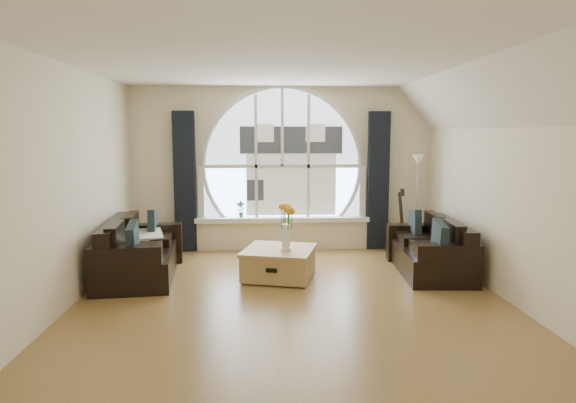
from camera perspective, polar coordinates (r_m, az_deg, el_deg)
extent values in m
cube|color=brown|center=(5.90, 0.47, -11.35)|extent=(5.00, 5.50, 0.01)
cube|color=silver|center=(5.63, 0.50, 15.60)|extent=(5.00, 5.50, 0.01)
cube|color=beige|center=(8.34, -0.67, 3.75)|extent=(5.00, 0.01, 2.70)
cube|color=beige|center=(2.90, 3.82, -3.80)|extent=(5.00, 0.01, 2.70)
cube|color=beige|center=(6.00, -24.10, 1.52)|extent=(0.01, 5.50, 2.70)
cube|color=beige|center=(6.28, 23.92, 1.77)|extent=(0.01, 5.50, 2.70)
cube|color=silver|center=(6.14, 21.89, 11.12)|extent=(0.92, 5.50, 0.72)
cube|color=silver|center=(8.30, -0.67, 5.63)|extent=(2.60, 0.06, 2.15)
cube|color=white|center=(8.35, -0.63, -2.06)|extent=(2.90, 0.22, 0.08)
cube|color=white|center=(8.27, -0.66, 5.62)|extent=(2.76, 0.08, 2.15)
cube|color=silver|center=(8.30, 0.38, 4.76)|extent=(1.70, 0.02, 1.50)
cube|color=black|center=(8.33, -11.71, 2.20)|extent=(0.35, 0.12, 2.30)
cube|color=black|center=(8.46, 10.26, 2.32)|extent=(0.35, 0.12, 2.30)
cube|color=black|center=(7.03, -16.53, -5.15)|extent=(1.04, 1.81, 0.77)
cube|color=black|center=(7.23, 15.86, -4.78)|extent=(0.92, 1.68, 0.72)
cube|color=#A9834C|center=(6.76, -1.02, -6.90)|extent=(1.10, 1.10, 0.44)
cube|color=silver|center=(7.29, -16.38, -3.89)|extent=(0.68, 0.68, 0.10)
cube|color=white|center=(6.55, -0.22, -2.27)|extent=(0.24, 0.24, 0.70)
cube|color=#B2B2B2|center=(8.36, 14.49, -0.28)|extent=(0.24, 0.24, 1.60)
cube|color=brown|center=(8.38, 12.64, -2.08)|extent=(0.41, 0.33, 1.06)
imported|color=#1E6023|center=(8.32, -5.44, -0.88)|extent=(0.15, 0.10, 0.28)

